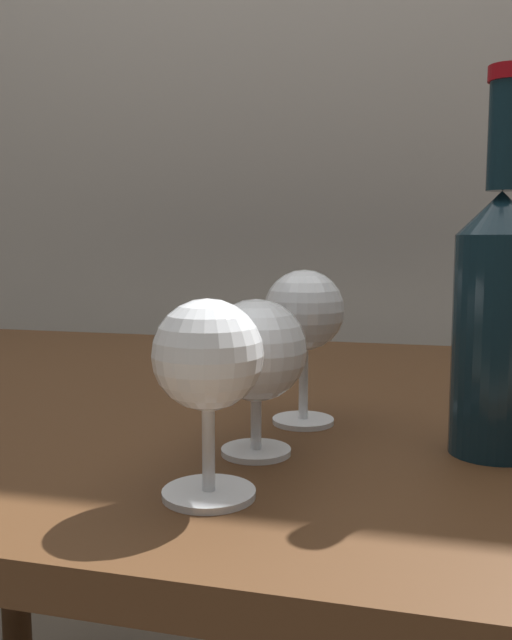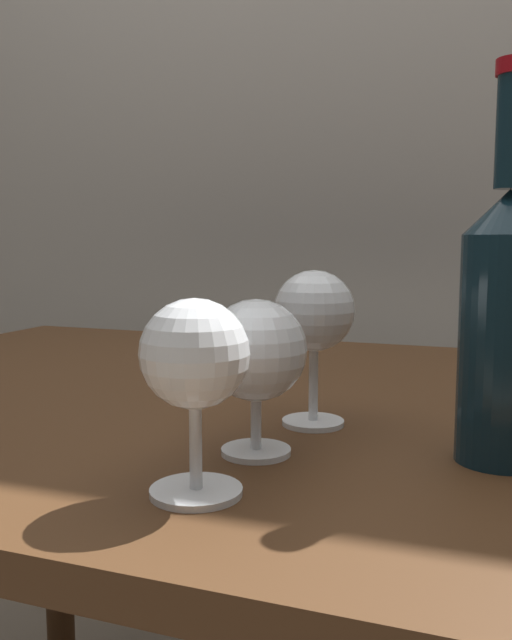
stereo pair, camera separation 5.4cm
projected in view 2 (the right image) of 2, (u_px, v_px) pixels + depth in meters
back_wall at (399, 66)px, 1.51m from camera, size 5.00×0.08×2.60m
dining_table at (278, 473)px, 0.78m from camera, size 1.30×0.84×0.73m
wine_glass_port at (195, 361)px, 0.46m from camera, size 0.08×0.08×0.14m
wine_glass_merlot at (256, 352)px, 0.55m from camera, size 0.08×0.08×0.13m
wine_glass_white at (314, 315)px, 0.63m from camera, size 0.08×0.08×0.15m
wine_bottle at (505, 317)px, 0.53m from camera, size 0.07×0.07×0.31m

